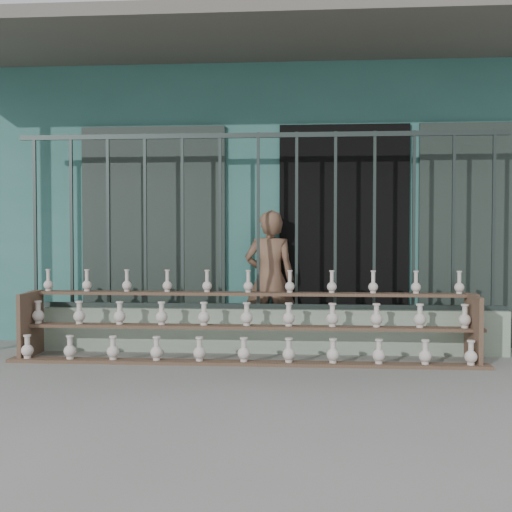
{
  "coord_description": "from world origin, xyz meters",
  "views": [
    {
      "loc": [
        0.47,
        -5.24,
        1.22
      ],
      "look_at": [
        0.0,
        1.0,
        1.0
      ],
      "focal_mm": 45.0,
      "sensor_mm": 36.0,
      "label": 1
    }
  ],
  "objects": [
    {
      "name": "ground",
      "position": [
        0.0,
        0.0,
        0.0
      ],
      "size": [
        60.0,
        60.0,
        0.0
      ],
      "primitive_type": "plane",
      "color": "slate"
    },
    {
      "name": "workshop_building",
      "position": [
        0.0,
        4.23,
        1.62
      ],
      "size": [
        7.4,
        6.6,
        3.21
      ],
      "color": "#326963",
      "rests_on": "ground"
    },
    {
      "name": "parapet_wall",
      "position": [
        0.0,
        1.3,
        0.23
      ],
      "size": [
        5.0,
        0.2,
        0.45
      ],
      "primitive_type": "cube",
      "color": "#8EA38C",
      "rests_on": "ground"
    },
    {
      "name": "security_fence",
      "position": [
        -0.0,
        1.3,
        1.35
      ],
      "size": [
        5.0,
        0.04,
        1.8
      ],
      "color": "#283330",
      "rests_on": "parapet_wall"
    },
    {
      "name": "shelf_rack",
      "position": [
        -0.09,
        0.89,
        0.36
      ],
      "size": [
        4.5,
        0.68,
        0.85
      ],
      "color": "brown",
      "rests_on": "ground"
    },
    {
      "name": "elderly_woman",
      "position": [
        0.1,
        1.59,
        0.73
      ],
      "size": [
        0.54,
        0.37,
        1.46
      ],
      "primitive_type": "imported",
      "rotation": [
        0.0,
        0.0,
        3.17
      ],
      "color": "brown",
      "rests_on": "ground"
    }
  ]
}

